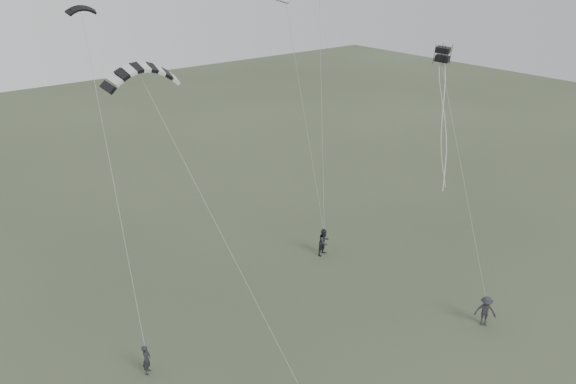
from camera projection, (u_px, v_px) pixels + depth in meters
ground at (351, 365)px, 26.45m from camera, size 140.00×140.00×0.00m
flyer_left at (147, 359)px, 25.71m from camera, size 0.63×0.65×1.50m
flyer_right at (324, 242)px, 35.79m from camera, size 0.98×0.83×1.79m
flyer_far at (485, 311)px, 29.01m from camera, size 1.19×1.24×1.69m
kite_dark_small at (81, 8)px, 26.57m from camera, size 1.42×0.65×0.60m
kite_striped at (141, 67)px, 22.63m from camera, size 3.19×1.23×1.38m
kite_box at (443, 54)px, 29.38m from camera, size 0.97×1.00×0.81m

